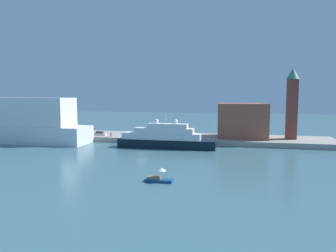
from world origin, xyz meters
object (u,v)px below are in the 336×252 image
(harbor_building, at_px, (243,120))
(mooring_bollard, at_px, (171,137))
(parked_car, at_px, (100,134))
(work_barge, at_px, (68,142))
(person_figure, at_px, (111,134))
(large_yacht, at_px, (165,138))
(bell_tower, at_px, (292,101))
(small_motorboat, at_px, (159,178))

(harbor_building, relative_size, mooring_bollard, 17.46)
(parked_car, bearing_deg, work_barge, -125.51)
(harbor_building, relative_size, person_figure, 10.00)
(large_yacht, xyz_separation_m, mooring_bollard, (0.25, 7.90, -0.82))
(harbor_building, height_order, bell_tower, bell_tower)
(large_yacht, distance_m, parked_car, 27.49)
(small_motorboat, relative_size, mooring_bollard, 5.53)
(work_barge, xyz_separation_m, harbor_building, (54.29, 15.11, 6.74))
(harbor_building, bearing_deg, bell_tower, -1.82)
(parked_car, bearing_deg, person_figure, -21.07)
(small_motorboat, distance_m, person_figure, 51.70)
(large_yacht, bearing_deg, mooring_bollard, 88.17)
(small_motorboat, xyz_separation_m, work_barge, (-39.03, 36.17, -0.33))
(work_barge, bearing_deg, bell_tower, 11.97)
(mooring_bollard, bearing_deg, small_motorboat, -80.84)
(work_barge, bearing_deg, small_motorboat, -42.82)
(bell_tower, bearing_deg, small_motorboat, -120.60)
(harbor_building, xyz_separation_m, parked_car, (-47.66, -5.82, -4.94))
(bell_tower, relative_size, parked_car, 5.34)
(harbor_building, bearing_deg, work_barge, -164.45)
(small_motorboat, relative_size, parked_car, 1.18)
(large_yacht, relative_size, person_figure, 18.53)
(large_yacht, relative_size, work_barge, 5.11)
(small_motorboat, bearing_deg, mooring_bollard, 99.16)
(large_yacht, bearing_deg, small_motorboat, -78.41)
(harbor_building, distance_m, parked_car, 48.27)
(large_yacht, height_order, small_motorboat, large_yacht)
(harbor_building, bearing_deg, small_motorboat, -106.57)
(bell_tower, xyz_separation_m, mooring_bollard, (-36.92, -8.21, -11.57))
(large_yacht, bearing_deg, bell_tower, 23.43)
(work_barge, bearing_deg, large_yacht, -2.63)
(mooring_bollard, bearing_deg, large_yacht, -91.83)
(work_barge, relative_size, bell_tower, 0.25)
(mooring_bollard, bearing_deg, work_barge, -168.69)
(parked_car, bearing_deg, harbor_building, 6.96)
(small_motorboat, relative_size, bell_tower, 0.22)
(small_motorboat, bearing_deg, parked_car, 125.48)
(work_barge, relative_size, mooring_bollard, 6.33)
(bell_tower, bearing_deg, person_figure, -172.92)
(bell_tower, bearing_deg, parked_car, -175.11)
(small_motorboat, relative_size, person_figure, 3.17)
(work_barge, xyz_separation_m, bell_tower, (69.09, 14.64, 13.19))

